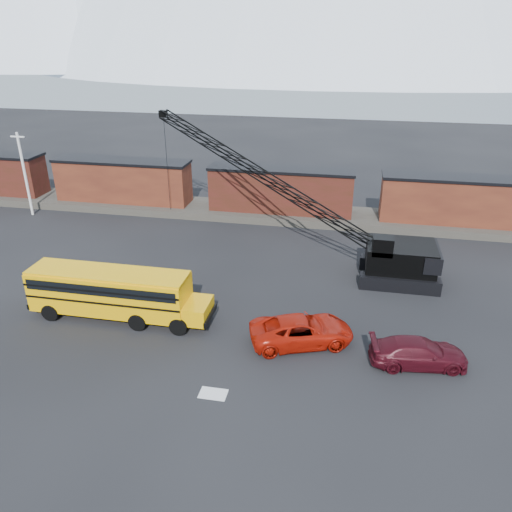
{
  "coord_description": "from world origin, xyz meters",
  "views": [
    {
      "loc": [
        6.46,
        -23.08,
        16.83
      ],
      "look_at": [
        0.67,
        6.31,
        3.0
      ],
      "focal_mm": 35.0,
      "sensor_mm": 36.0,
      "label": 1
    }
  ],
  "objects_px": {
    "school_bus": "(115,292)",
    "maroon_suv": "(419,353)",
    "crawler_crane": "(260,174)",
    "red_pickup": "(302,330)"
  },
  "relations": [
    {
      "from": "school_bus",
      "to": "red_pickup",
      "type": "height_order",
      "value": "school_bus"
    },
    {
      "from": "school_bus",
      "to": "maroon_suv",
      "type": "height_order",
      "value": "school_bus"
    },
    {
      "from": "red_pickup",
      "to": "maroon_suv",
      "type": "xyz_separation_m",
      "value": [
        6.45,
        -0.82,
        -0.07
      ]
    },
    {
      "from": "school_bus",
      "to": "maroon_suv",
      "type": "distance_m",
      "value": 18.28
    },
    {
      "from": "maroon_suv",
      "to": "crawler_crane",
      "type": "bearing_deg",
      "value": 29.76
    },
    {
      "from": "red_pickup",
      "to": "maroon_suv",
      "type": "bearing_deg",
      "value": -117.35
    },
    {
      "from": "crawler_crane",
      "to": "maroon_suv",
      "type": "bearing_deg",
      "value": -52.0
    },
    {
      "from": "red_pickup",
      "to": "crawler_crane",
      "type": "xyz_separation_m",
      "value": [
        -5.16,
        14.04,
        5.2
      ]
    },
    {
      "from": "maroon_suv",
      "to": "school_bus",
      "type": "bearing_deg",
      "value": 77.36
    },
    {
      "from": "school_bus",
      "to": "crawler_crane",
      "type": "bearing_deg",
      "value": 63.93
    }
  ]
}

